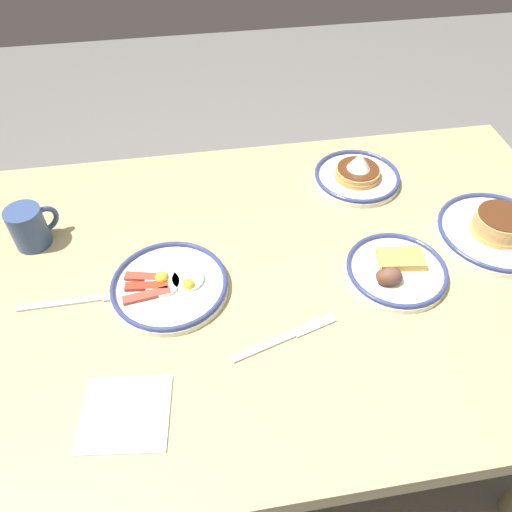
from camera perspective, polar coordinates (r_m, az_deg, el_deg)
ground_plane at (r=1.71m, az=2.82°, el=-18.09°), size 6.00×6.00×0.00m
dining_table at (r=1.16m, az=3.96°, el=-4.18°), size 1.40×0.94×0.73m
plate_near_main at (r=1.06m, az=-9.74°, el=-3.27°), size 0.24×0.24×0.04m
plate_center_pancakes at (r=1.11m, az=15.48°, el=-1.59°), size 0.22×0.22×0.05m
plate_far_companion at (r=1.33m, az=11.34°, el=8.97°), size 0.22×0.22×0.08m
plate_far_side at (r=1.28m, az=25.52°, el=2.68°), size 0.27×0.27×0.06m
coffee_mug at (r=1.22m, az=-24.19°, el=3.07°), size 0.10×0.08×0.10m
paper_napkin at (r=0.93m, az=-14.50°, el=-16.83°), size 0.17×0.16×0.00m
fork_near at (r=1.10m, az=-20.32°, el=-4.89°), size 0.20×0.02×0.01m
butter_knife at (r=0.98m, az=3.28°, el=-9.19°), size 0.22×0.08×0.01m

